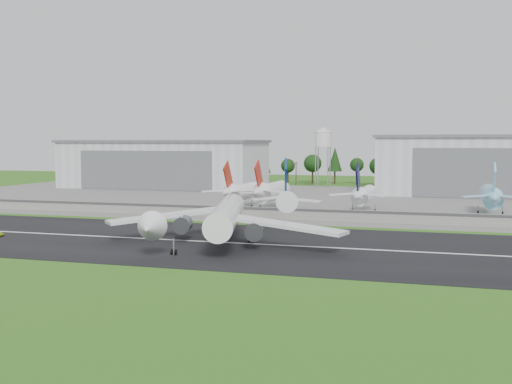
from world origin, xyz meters
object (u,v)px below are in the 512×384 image
(main_airliner, at_px, (225,221))
(parked_jet_skyblue, at_px, (491,196))
(parked_jet_navy, at_px, (363,195))
(parked_jet_red_a, at_px, (240,192))
(parked_jet_red_b, at_px, (269,191))

(main_airliner, relative_size, parked_jet_skyblue, 1.57)
(parked_jet_navy, distance_m, parked_jet_skyblue, 37.75)
(parked_jet_red_a, relative_size, parked_jet_navy, 1.00)
(parked_jet_navy, bearing_deg, parked_jet_red_a, 179.97)
(parked_jet_red_b, xyz_separation_m, parked_jet_skyblue, (67.69, 4.97, -0.23))
(main_airliner, height_order, parked_jet_red_a, main_airliner)
(main_airliner, relative_size, parked_jet_navy, 1.87)
(parked_jet_skyblue, bearing_deg, parked_jet_navy, -172.32)
(main_airliner, height_order, parked_jet_red_b, main_airliner)
(parked_jet_red_a, xyz_separation_m, parked_jet_skyblue, (77.63, 5.02, 0.07))
(parked_jet_red_a, distance_m, parked_jet_red_b, 9.95)
(main_airliner, bearing_deg, parked_jet_navy, -122.93)
(parked_jet_red_a, height_order, parked_jet_red_b, parked_jet_red_b)
(main_airliner, distance_m, parked_jet_skyblue, 92.74)
(parked_jet_red_b, relative_size, parked_jet_skyblue, 0.84)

